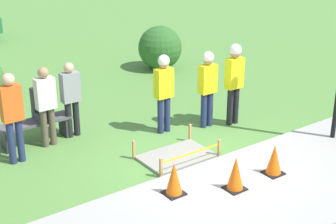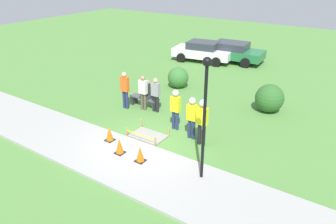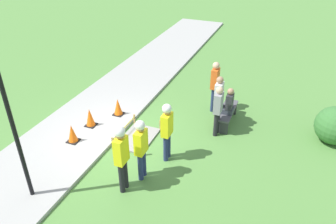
# 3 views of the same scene
# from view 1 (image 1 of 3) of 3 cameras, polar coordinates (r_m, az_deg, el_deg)

# --- Properties ---
(ground_plane) EXTENTS (60.00, 60.00, 0.00)m
(ground_plane) POSITION_cam_1_polar(r_m,az_deg,el_deg) (10.12, 4.13, -5.97)
(ground_plane) COLOR #51843D
(sidewalk) EXTENTS (28.00, 2.80, 0.10)m
(sidewalk) POSITION_cam_1_polar(r_m,az_deg,el_deg) (9.20, 9.77, -8.92)
(sidewalk) COLOR #9E9E99
(sidewalk) RESTS_ON ground_plane
(wet_concrete_patch) EXTENTS (1.47, 0.99, 0.39)m
(wet_concrete_patch) POSITION_cam_1_polar(r_m,az_deg,el_deg) (10.37, 0.95, -4.93)
(wet_concrete_patch) COLOR gray
(wet_concrete_patch) RESTS_ON ground_plane
(traffic_cone_near_patch) EXTENTS (0.34, 0.34, 0.60)m
(traffic_cone_near_patch) POSITION_cam_1_polar(r_m,az_deg,el_deg) (8.83, 0.67, -7.41)
(traffic_cone_near_patch) COLOR black
(traffic_cone_near_patch) RESTS_ON sidewalk
(traffic_cone_far_patch) EXTENTS (0.34, 0.34, 0.62)m
(traffic_cone_far_patch) POSITION_cam_1_polar(r_m,az_deg,el_deg) (9.05, 7.49, -6.78)
(traffic_cone_far_patch) COLOR black
(traffic_cone_far_patch) RESTS_ON sidewalk
(traffic_cone_sidewalk_edge) EXTENTS (0.34, 0.34, 0.58)m
(traffic_cone_sidewalk_edge) POSITION_cam_1_polar(r_m,az_deg,el_deg) (9.67, 11.68, -5.19)
(traffic_cone_sidewalk_edge) COLOR black
(traffic_cone_sidewalk_edge) RESTS_ON sidewalk
(park_bench) EXTENTS (1.53, 0.44, 0.50)m
(park_bench) POSITION_cam_1_polar(r_m,az_deg,el_deg) (11.27, -14.45, -1.68)
(park_bench) COLOR #2D2D33
(park_bench) RESTS_ON ground_plane
(person_seated_on_bench) EXTENTS (0.36, 0.44, 0.89)m
(person_seated_on_bench) POSITION_cam_1_polar(r_m,az_deg,el_deg) (11.19, -13.90, 1.00)
(person_seated_on_bench) COLOR #383D47
(person_seated_on_bench) RESTS_ON park_bench
(worker_supervisor) EXTENTS (0.40, 0.26, 1.77)m
(worker_supervisor) POSITION_cam_1_polar(r_m,az_deg,el_deg) (11.51, 4.41, 3.26)
(worker_supervisor) COLOR navy
(worker_supervisor) RESTS_ON ground_plane
(worker_assistant) EXTENTS (0.40, 0.26, 1.79)m
(worker_assistant) POSITION_cam_1_polar(r_m,az_deg,el_deg) (11.17, -0.47, 2.80)
(worker_assistant) COLOR navy
(worker_assistant) RESTS_ON ground_plane
(worker_trainee) EXTENTS (0.40, 0.27, 1.90)m
(worker_trainee) POSITION_cam_1_polar(r_m,az_deg,el_deg) (11.68, 7.36, 3.95)
(worker_trainee) COLOR black
(worker_trainee) RESTS_ON ground_plane
(bystander_in_orange_shirt) EXTENTS (0.40, 0.24, 1.84)m
(bystander_in_orange_shirt) POSITION_cam_1_polar(r_m,az_deg,el_deg) (10.24, -16.88, -0.06)
(bystander_in_orange_shirt) COLOR navy
(bystander_in_orange_shirt) RESTS_ON ground_plane
(bystander_in_gray_shirt) EXTENTS (0.40, 0.23, 1.72)m
(bystander_in_gray_shirt) POSITION_cam_1_polar(r_m,az_deg,el_deg) (10.84, -13.38, 1.07)
(bystander_in_gray_shirt) COLOR brown
(bystander_in_gray_shirt) RESTS_ON ground_plane
(bystander_in_white_shirt) EXTENTS (0.40, 0.22, 1.68)m
(bystander_in_white_shirt) POSITION_cam_1_polar(r_m,az_deg,el_deg) (11.20, -10.72, 1.82)
(bystander_in_white_shirt) COLOR black
(bystander_in_white_shirt) RESTS_ON ground_plane
(shrub_rounded_mid) EXTENTS (1.34, 1.34, 1.34)m
(shrub_rounded_mid) POSITION_cam_1_polar(r_m,az_deg,el_deg) (15.91, -0.89, 7.14)
(shrub_rounded_mid) COLOR #2D6028
(shrub_rounded_mid) RESTS_ON ground_plane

